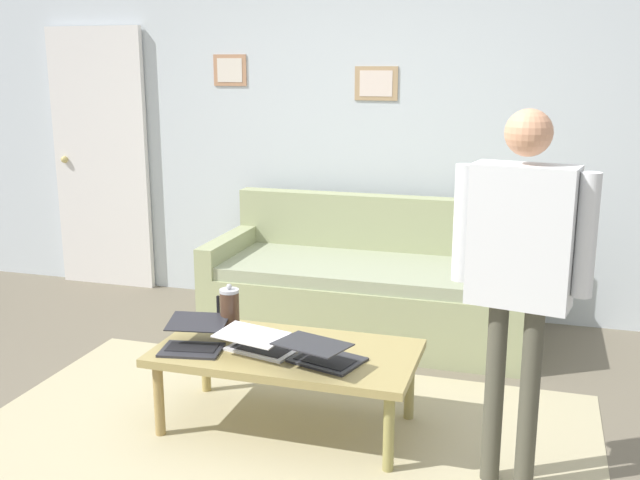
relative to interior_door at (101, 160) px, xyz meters
name	(u,v)px	position (x,y,z in m)	size (l,w,h in m)	color
ground_plane	(262,443)	(-2.17, 2.11, -1.02)	(7.68, 7.68, 0.00)	#6A614F
area_rug	(281,435)	(-2.23, 2.02, -1.02)	(3.02, 1.81, 0.01)	tan
back_wall	(370,124)	(-2.17, -0.09, 0.33)	(7.04, 0.11, 2.70)	silver
interior_door	(101,160)	(0.00, 0.00, 0.00)	(0.82, 0.09, 2.05)	silver
couch	(368,289)	(-2.31, 0.50, -0.72)	(2.05, 0.90, 0.88)	#989F73
coffee_table	(287,357)	(-2.23, 1.92, -0.65)	(1.27, 0.66, 0.41)	#9F8C51
laptop_left	(322,355)	(-2.45, 2.04, -0.56)	(0.40, 0.43, 0.13)	#28282D
laptop_center	(259,344)	(-2.12, 1.99, -0.57)	(0.39, 0.37, 0.12)	silver
laptop_right	(194,340)	(-1.79, 2.03, -0.57)	(0.34, 0.36, 0.13)	#28282D
french_press	(230,313)	(-1.90, 1.84, -0.48)	(0.12, 0.10, 0.28)	#4C3323
person_standing	(521,254)	(-3.31, 2.12, 0.00)	(0.57, 0.25, 1.60)	#4B493C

